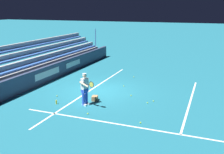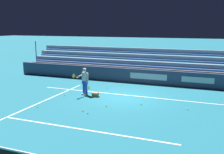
{
  "view_description": "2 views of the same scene",
  "coord_description": "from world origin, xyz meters",
  "px_view_note": "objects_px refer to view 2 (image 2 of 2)",
  "views": [
    {
      "loc": [
        14.12,
        6.43,
        4.97
      ],
      "look_at": [
        0.73,
        1.19,
        1.17
      ],
      "focal_mm": 42.0,
      "sensor_mm": 36.0,
      "label": 1
    },
    {
      "loc": [
        -5.01,
        14.83,
        4.34
      ],
      "look_at": [
        0.71,
        0.22,
        1.26
      ],
      "focal_mm": 42.0,
      "sensor_mm": 36.0,
      "label": 2
    }
  ],
  "objects_px": {
    "tennis_ball_on_baseline": "(106,106)",
    "tennis_ball_near_player": "(141,104)",
    "tennis_player": "(85,81)",
    "tennis_ball_stray_back": "(187,109)",
    "ball_box_cardboard": "(95,95)",
    "tennis_ball_far_left": "(88,113)",
    "tennis_ball_by_box": "(83,111)",
    "water_bottle": "(89,87)",
    "tennis_ball_far_right": "(37,107)",
    "tennis_ball_toward_net": "(65,95)",
    "tennis_ball_midcourt": "(107,88)"
  },
  "relations": [
    {
      "from": "tennis_ball_on_baseline",
      "to": "tennis_ball_near_player",
      "type": "distance_m",
      "value": 1.96
    },
    {
      "from": "tennis_player",
      "to": "tennis_ball_stray_back",
      "type": "bearing_deg",
      "value": 173.49
    },
    {
      "from": "ball_box_cardboard",
      "to": "tennis_ball_far_left",
      "type": "xyz_separation_m",
      "value": [
        -1.01,
        3.07,
        -0.1
      ]
    },
    {
      "from": "tennis_ball_far_left",
      "to": "tennis_ball_by_box",
      "type": "height_order",
      "value": "same"
    },
    {
      "from": "ball_box_cardboard",
      "to": "water_bottle",
      "type": "relative_size",
      "value": 1.82
    },
    {
      "from": "tennis_ball_far_left",
      "to": "water_bottle",
      "type": "height_order",
      "value": "water_bottle"
    },
    {
      "from": "tennis_ball_far_left",
      "to": "tennis_ball_by_box",
      "type": "distance_m",
      "value": 0.46
    },
    {
      "from": "tennis_ball_far_right",
      "to": "tennis_ball_toward_net",
      "type": "xyz_separation_m",
      "value": [
        -0.07,
        -2.64,
        0.0
      ]
    },
    {
      "from": "tennis_player",
      "to": "tennis_ball_toward_net",
      "type": "height_order",
      "value": "tennis_player"
    },
    {
      "from": "tennis_ball_on_baseline",
      "to": "tennis_ball_toward_net",
      "type": "height_order",
      "value": "same"
    },
    {
      "from": "tennis_player",
      "to": "ball_box_cardboard",
      "type": "height_order",
      "value": "tennis_player"
    },
    {
      "from": "tennis_ball_far_right",
      "to": "tennis_ball_on_baseline",
      "type": "distance_m",
      "value": 3.72
    },
    {
      "from": "tennis_ball_far_right",
      "to": "water_bottle",
      "type": "distance_m",
      "value": 4.88
    },
    {
      "from": "tennis_ball_stray_back",
      "to": "tennis_ball_near_player",
      "type": "relative_size",
      "value": 1.0
    },
    {
      "from": "tennis_ball_near_player",
      "to": "ball_box_cardboard",
      "type": "bearing_deg",
      "value": -11.67
    },
    {
      "from": "water_bottle",
      "to": "tennis_ball_far_right",
      "type": "bearing_deg",
      "value": 81.72
    },
    {
      "from": "tennis_ball_far_left",
      "to": "tennis_ball_by_box",
      "type": "relative_size",
      "value": 1.0
    },
    {
      "from": "tennis_ball_midcourt",
      "to": "tennis_ball_stray_back",
      "type": "bearing_deg",
      "value": 153.49
    },
    {
      "from": "ball_box_cardboard",
      "to": "tennis_ball_by_box",
      "type": "relative_size",
      "value": 6.06
    },
    {
      "from": "tennis_ball_stray_back",
      "to": "tennis_ball_near_player",
      "type": "distance_m",
      "value": 2.5
    },
    {
      "from": "tennis_ball_far_left",
      "to": "tennis_ball_midcourt",
      "type": "distance_m",
      "value": 5.54
    },
    {
      "from": "tennis_ball_toward_net",
      "to": "tennis_ball_near_player",
      "type": "height_order",
      "value": "same"
    },
    {
      "from": "tennis_ball_far_right",
      "to": "tennis_ball_near_player",
      "type": "bearing_deg",
      "value": -153.65
    },
    {
      "from": "tennis_ball_far_left",
      "to": "tennis_ball_toward_net",
      "type": "xyz_separation_m",
      "value": [
        2.91,
        -2.56,
        0.0
      ]
    },
    {
      "from": "tennis_ball_stray_back",
      "to": "tennis_ball_midcourt",
      "type": "relative_size",
      "value": 1.0
    },
    {
      "from": "ball_box_cardboard",
      "to": "tennis_ball_stray_back",
      "type": "xyz_separation_m",
      "value": [
        -5.6,
        0.57,
        -0.1
      ]
    },
    {
      "from": "tennis_ball_midcourt",
      "to": "water_bottle",
      "type": "relative_size",
      "value": 0.3
    },
    {
      "from": "tennis_ball_on_baseline",
      "to": "tennis_ball_midcourt",
      "type": "distance_m",
      "value": 4.31
    },
    {
      "from": "ball_box_cardboard",
      "to": "tennis_ball_far_right",
      "type": "relative_size",
      "value": 6.06
    },
    {
      "from": "tennis_ball_near_player",
      "to": "tennis_ball_by_box",
      "type": "height_order",
      "value": "same"
    },
    {
      "from": "ball_box_cardboard",
      "to": "tennis_ball_toward_net",
      "type": "relative_size",
      "value": 6.06
    },
    {
      "from": "water_bottle",
      "to": "tennis_player",
      "type": "bearing_deg",
      "value": 106.87
    },
    {
      "from": "tennis_player",
      "to": "tennis_ball_toward_net",
      "type": "bearing_deg",
      "value": 32.26
    },
    {
      "from": "tennis_ball_stray_back",
      "to": "tennis_ball_midcourt",
      "type": "distance_m",
      "value": 6.48
    },
    {
      "from": "tennis_player",
      "to": "ball_box_cardboard",
      "type": "xyz_separation_m",
      "value": [
        -0.82,
        0.17,
        -0.76
      ]
    },
    {
      "from": "ball_box_cardboard",
      "to": "tennis_ball_stray_back",
      "type": "height_order",
      "value": "ball_box_cardboard"
    },
    {
      "from": "tennis_ball_by_box",
      "to": "tennis_ball_midcourt",
      "type": "bearing_deg",
      "value": -81.12
    },
    {
      "from": "tennis_player",
      "to": "water_bottle",
      "type": "xyz_separation_m",
      "value": [
        0.45,
        -1.5,
        -0.78
      ]
    },
    {
      "from": "tennis_player",
      "to": "tennis_ball_midcourt",
      "type": "xyz_separation_m",
      "value": [
        -0.62,
        -2.16,
        -0.86
      ]
    },
    {
      "from": "tennis_ball_on_baseline",
      "to": "tennis_ball_near_player",
      "type": "bearing_deg",
      "value": -148.78
    },
    {
      "from": "tennis_ball_far_right",
      "to": "water_bottle",
      "type": "xyz_separation_m",
      "value": [
        -0.7,
        -4.82,
        0.08
      ]
    },
    {
      "from": "tennis_ball_far_left",
      "to": "tennis_ball_far_right",
      "type": "xyz_separation_m",
      "value": [
        2.98,
        0.08,
        0.0
      ]
    },
    {
      "from": "ball_box_cardboard",
      "to": "tennis_ball_midcourt",
      "type": "bearing_deg",
      "value": -85.2
    },
    {
      "from": "tennis_player",
      "to": "tennis_ball_stray_back",
      "type": "height_order",
      "value": "tennis_player"
    },
    {
      "from": "ball_box_cardboard",
      "to": "tennis_ball_by_box",
      "type": "height_order",
      "value": "ball_box_cardboard"
    },
    {
      "from": "tennis_ball_stray_back",
      "to": "tennis_ball_midcourt",
      "type": "xyz_separation_m",
      "value": [
        5.8,
        -2.89,
        0.0
      ]
    },
    {
      "from": "tennis_ball_far_right",
      "to": "tennis_ball_by_box",
      "type": "bearing_deg",
      "value": -172.92
    },
    {
      "from": "tennis_ball_on_baseline",
      "to": "tennis_ball_midcourt",
      "type": "xyz_separation_m",
      "value": [
        1.63,
        -3.99,
        0.0
      ]
    },
    {
      "from": "tennis_ball_stray_back",
      "to": "ball_box_cardboard",
      "type": "bearing_deg",
      "value": -5.76
    },
    {
      "from": "tennis_ball_by_box",
      "to": "water_bottle",
      "type": "height_order",
      "value": "water_bottle"
    }
  ]
}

